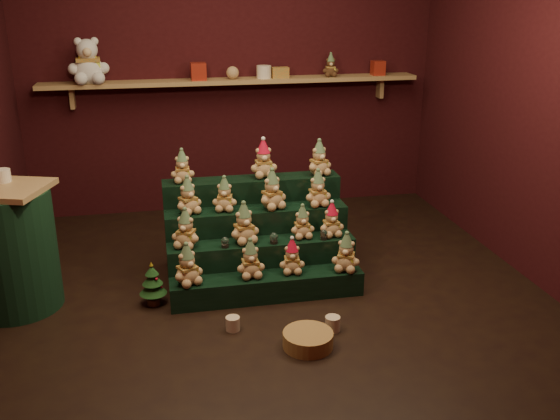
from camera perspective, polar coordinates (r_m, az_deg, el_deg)
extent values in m
plane|color=black|center=(4.69, -0.77, -7.46)|extent=(4.00, 4.00, 0.00)
cube|color=black|center=(6.24, -4.48, 12.82)|extent=(4.00, 0.10, 2.80)
cube|color=black|center=(2.32, 8.69, 0.82)|extent=(4.00, 0.10, 2.80)
cube|color=black|center=(5.04, 23.07, 9.69)|extent=(0.10, 4.00, 2.80)
cube|color=#A38151|center=(6.08, -4.23, 11.69)|extent=(3.60, 0.26, 0.04)
cube|color=#A38151|center=(6.16, -18.46, 9.72)|extent=(0.04, 0.12, 0.20)
cube|color=#A38151|center=(6.53, 9.13, 10.98)|extent=(0.04, 0.12, 0.20)
cube|color=black|center=(4.56, -1.17, -7.04)|extent=(1.40, 0.22, 0.18)
cube|color=black|center=(4.72, -1.67, -4.88)|extent=(1.40, 0.22, 0.36)
cube|color=black|center=(4.88, -2.13, -2.87)|extent=(1.40, 0.22, 0.54)
cube|color=black|center=(5.05, -2.56, -0.99)|extent=(1.40, 0.22, 0.72)
cylinder|color=black|center=(4.55, -5.04, -3.28)|extent=(0.05, 0.05, 0.02)
sphere|color=white|center=(4.53, -5.05, -2.84)|extent=(0.06, 0.06, 0.06)
cylinder|color=black|center=(4.60, -0.56, -2.93)|extent=(0.06, 0.06, 0.02)
sphere|color=white|center=(4.58, -0.57, -2.47)|extent=(0.06, 0.06, 0.06)
cylinder|color=black|center=(4.68, 4.02, -2.57)|extent=(0.05, 0.05, 0.02)
sphere|color=white|center=(4.67, 4.03, -2.14)|extent=(0.06, 0.06, 0.06)
cube|color=#A38151|center=(4.55, -24.18, 1.77)|extent=(0.71, 0.65, 0.04)
cylinder|color=black|center=(4.69, -23.43, -3.43)|extent=(0.62, 0.62, 0.86)
cylinder|color=beige|center=(4.63, -24.05, 2.88)|extent=(0.11, 0.11, 0.09)
cylinder|color=#4B2D1A|center=(4.60, -11.45, -8.15)|extent=(0.10, 0.10, 0.05)
cone|color=#143715|center=(4.55, -11.55, -6.90)|extent=(0.19, 0.19, 0.10)
cone|color=#143715|center=(4.52, -11.60, -6.13)|extent=(0.15, 0.15, 0.09)
cone|color=#143715|center=(4.49, -11.66, -5.40)|extent=(0.10, 0.10, 0.07)
cone|color=gold|center=(4.47, -11.70, -4.84)|extent=(0.03, 0.03, 0.03)
cylinder|color=beige|center=(4.19, -4.34, -10.31)|extent=(0.09, 0.09, 0.09)
cylinder|color=beige|center=(4.19, 4.83, -10.31)|extent=(0.10, 0.10, 0.10)
cylinder|color=olive|center=(4.01, 2.57, -11.75)|extent=(0.38, 0.38, 0.10)
cube|color=#A82A19|center=(6.01, -7.47, 12.45)|extent=(0.14, 0.14, 0.16)
cylinder|color=beige|center=(6.09, -1.48, 12.51)|extent=(0.14, 0.14, 0.12)
cube|color=#A82A19|center=(6.39, 8.94, 12.71)|extent=(0.12, 0.12, 0.14)
sphere|color=tan|center=(6.05, -4.36, 12.41)|extent=(0.12, 0.12, 0.12)
cube|color=orange|center=(6.12, 0.01, 12.46)|extent=(0.16, 0.10, 0.10)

